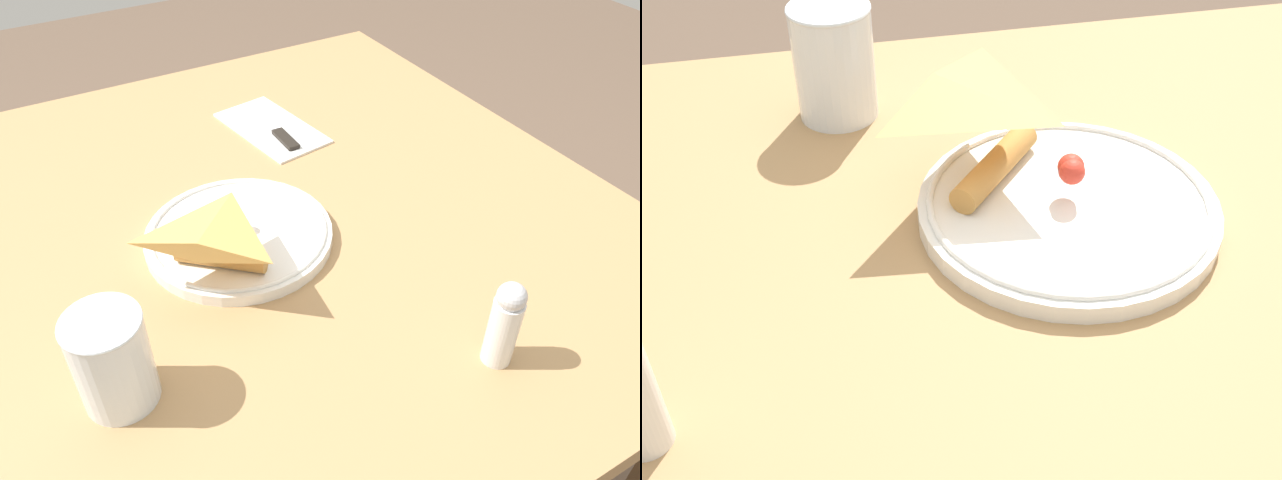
{
  "view_description": "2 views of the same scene",
  "coord_description": "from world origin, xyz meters",
  "views": [
    {
      "loc": [
        -0.64,
        0.32,
        1.24
      ],
      "look_at": [
        -0.13,
        0.02,
        0.75
      ],
      "focal_mm": 35.0,
      "sensor_mm": 36.0,
      "label": 1
    },
    {
      "loc": [
        -0.23,
        -0.4,
        1.13
      ],
      "look_at": [
        -0.13,
        0.05,
        0.74
      ],
      "focal_mm": 45.0,
      "sensor_mm": 36.0,
      "label": 2
    }
  ],
  "objects": [
    {
      "name": "milk_glass",
      "position": [
        -0.2,
        0.3,
        0.77
      ],
      "size": [
        0.08,
        0.08,
        0.11
      ],
      "color": "white",
      "rests_on": "dining_table"
    },
    {
      "name": "plate_pizza",
      "position": [
        -0.03,
        0.09,
        0.73
      ],
      "size": [
        0.25,
        0.25,
        0.05
      ],
      "color": "white",
      "rests_on": "dining_table"
    },
    {
      "name": "dining_table",
      "position": [
        0.0,
        0.0,
        0.61
      ],
      "size": [
        1.01,
        0.89,
        0.71
      ],
      "color": "#A87F51",
      "rests_on": "ground_plane"
    }
  ]
}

